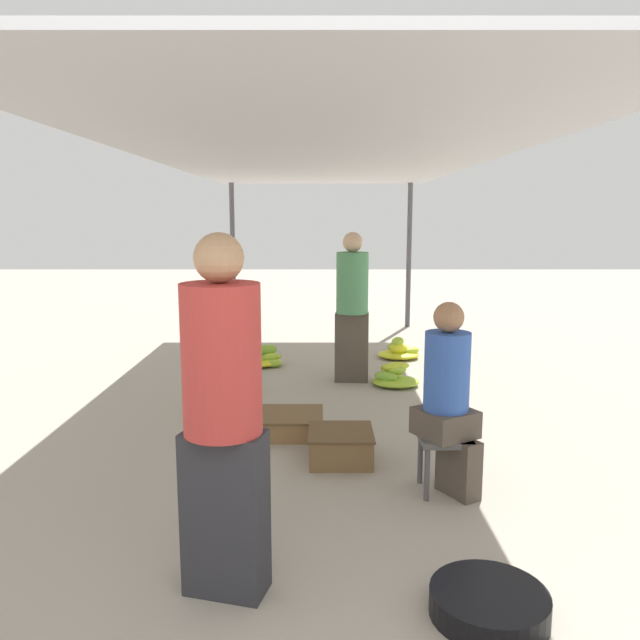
{
  "coord_description": "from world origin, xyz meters",
  "views": [
    {
      "loc": [
        -0.02,
        -1.85,
        1.84
      ],
      "look_at": [
        0.0,
        4.2,
        0.83
      ],
      "focal_mm": 35.0,
      "sensor_mm": 36.0,
      "label": 1
    }
  ],
  "objects_px": {
    "stool": "(443,446)",
    "banana_pile_left_0": "(259,359)",
    "basin_black": "(487,603)",
    "banana_pile_left_1": "(235,384)",
    "crate_mid": "(290,423)",
    "banana_pile_right_0": "(393,377)",
    "crate_near": "(339,446)",
    "banana_pile_right_1": "(398,351)",
    "vendor_foreground": "(221,413)",
    "vendor_seated": "(447,396)",
    "shopper_walking_mid": "(351,305)"
  },
  "relations": [
    {
      "from": "basin_black",
      "to": "vendor_foreground",
      "type": "bearing_deg",
      "value": 170.6
    },
    {
      "from": "vendor_foreground",
      "to": "banana_pile_right_1",
      "type": "distance_m",
      "value": 5.46
    },
    {
      "from": "shopper_walking_mid",
      "to": "crate_near",
      "type": "bearing_deg",
      "value": -94.89
    },
    {
      "from": "stool",
      "to": "crate_mid",
      "type": "xyz_separation_m",
      "value": [
        -1.08,
        1.13,
        -0.23
      ]
    },
    {
      "from": "vendor_seated",
      "to": "stool",
      "type": "bearing_deg",
      "value": 150.03
    },
    {
      "from": "crate_mid",
      "to": "shopper_walking_mid",
      "type": "xyz_separation_m",
      "value": [
        0.6,
        1.74,
        0.78
      ]
    },
    {
      "from": "stool",
      "to": "banana_pile_left_0",
      "type": "height_order",
      "value": "stool"
    },
    {
      "from": "banana_pile_left_0",
      "to": "shopper_walking_mid",
      "type": "bearing_deg",
      "value": -33.83
    },
    {
      "from": "crate_near",
      "to": "basin_black",
      "type": "bearing_deg",
      "value": -71.44
    },
    {
      "from": "banana_pile_left_1",
      "to": "crate_near",
      "type": "bearing_deg",
      "value": -61.28
    },
    {
      "from": "vendor_foreground",
      "to": "banana_pile_left_1",
      "type": "height_order",
      "value": "vendor_foreground"
    },
    {
      "from": "basin_black",
      "to": "banana_pile_left_0",
      "type": "height_order",
      "value": "banana_pile_left_0"
    },
    {
      "from": "banana_pile_right_0",
      "to": "basin_black",
      "type": "bearing_deg",
      "value": -90.43
    },
    {
      "from": "vendor_seated",
      "to": "banana_pile_right_1",
      "type": "bearing_deg",
      "value": 87.14
    },
    {
      "from": "crate_mid",
      "to": "banana_pile_right_1",
      "type": "bearing_deg",
      "value": 65.97
    },
    {
      "from": "stool",
      "to": "basin_black",
      "type": "relative_size",
      "value": 0.72
    },
    {
      "from": "vendor_seated",
      "to": "banana_pile_right_0",
      "type": "relative_size",
      "value": 2.51
    },
    {
      "from": "banana_pile_right_0",
      "to": "crate_near",
      "type": "relative_size",
      "value": 1.05
    },
    {
      "from": "vendor_foreground",
      "to": "banana_pile_right_1",
      "type": "height_order",
      "value": "vendor_foreground"
    },
    {
      "from": "crate_near",
      "to": "crate_mid",
      "type": "height_order",
      "value": "crate_near"
    },
    {
      "from": "banana_pile_left_1",
      "to": "banana_pile_right_0",
      "type": "distance_m",
      "value": 1.71
    },
    {
      "from": "stool",
      "to": "banana_pile_left_0",
      "type": "xyz_separation_m",
      "value": [
        -1.57,
        3.61,
        -0.23
      ]
    },
    {
      "from": "banana_pile_left_1",
      "to": "crate_near",
      "type": "distance_m",
      "value": 2.17
    },
    {
      "from": "banana_pile_right_1",
      "to": "crate_near",
      "type": "xyz_separation_m",
      "value": [
        -0.9,
        -3.51,
        0.03
      ]
    },
    {
      "from": "vendor_seated",
      "to": "banana_pile_left_0",
      "type": "height_order",
      "value": "vendor_seated"
    },
    {
      "from": "basin_black",
      "to": "banana_pile_left_1",
      "type": "bearing_deg",
      "value": 113.87
    },
    {
      "from": "vendor_foreground",
      "to": "banana_pile_left_0",
      "type": "distance_m",
      "value": 4.83
    },
    {
      "from": "banana_pile_left_0",
      "to": "vendor_seated",
      "type": "bearing_deg",
      "value": -66.3
    },
    {
      "from": "banana_pile_left_0",
      "to": "shopper_walking_mid",
      "type": "distance_m",
      "value": 1.54
    },
    {
      "from": "basin_black",
      "to": "banana_pile_left_0",
      "type": "relative_size",
      "value": 0.88
    },
    {
      "from": "crate_near",
      "to": "crate_mid",
      "type": "distance_m",
      "value": 0.72
    },
    {
      "from": "crate_mid",
      "to": "vendor_seated",
      "type": "bearing_deg",
      "value": -46.21
    },
    {
      "from": "crate_near",
      "to": "crate_mid",
      "type": "bearing_deg",
      "value": 123.98
    },
    {
      "from": "vendor_foreground",
      "to": "shopper_walking_mid",
      "type": "xyz_separation_m",
      "value": [
        0.82,
        4.01,
        -0.05
      ]
    },
    {
      "from": "vendor_seated",
      "to": "crate_near",
      "type": "relative_size",
      "value": 2.64
    },
    {
      "from": "banana_pile_right_1",
      "to": "crate_mid",
      "type": "xyz_separation_m",
      "value": [
        -1.3,
        -2.91,
        0.0
      ]
    },
    {
      "from": "crate_mid",
      "to": "banana_pile_right_0",
      "type": "bearing_deg",
      "value": 55.2
    },
    {
      "from": "basin_black",
      "to": "banana_pile_right_1",
      "type": "distance_m",
      "value": 5.39
    },
    {
      "from": "basin_black",
      "to": "banana_pile_right_0",
      "type": "relative_size",
      "value": 1.07
    },
    {
      "from": "banana_pile_left_0",
      "to": "vendor_foreground",
      "type": "bearing_deg",
      "value": -86.63
    },
    {
      "from": "banana_pile_right_0",
      "to": "stool",
      "type": "bearing_deg",
      "value": -89.62
    },
    {
      "from": "banana_pile_left_1",
      "to": "basin_black",
      "type": "bearing_deg",
      "value": -66.13
    },
    {
      "from": "vendor_seated",
      "to": "banana_pile_right_1",
      "type": "distance_m",
      "value": 4.1
    },
    {
      "from": "banana_pile_left_1",
      "to": "banana_pile_right_0",
      "type": "height_order",
      "value": "banana_pile_right_0"
    },
    {
      "from": "basin_black",
      "to": "crate_mid",
      "type": "bearing_deg",
      "value": 112.65
    },
    {
      "from": "vendor_foreground",
      "to": "banana_pile_right_1",
      "type": "relative_size",
      "value": 2.92
    },
    {
      "from": "vendor_foreground",
      "to": "basin_black",
      "type": "bearing_deg",
      "value": -9.4
    },
    {
      "from": "vendor_foreground",
      "to": "stool",
      "type": "bearing_deg",
      "value": 41.14
    },
    {
      "from": "banana_pile_right_0",
      "to": "crate_near",
      "type": "distance_m",
      "value": 2.22
    },
    {
      "from": "crate_near",
      "to": "stool",
      "type": "bearing_deg",
      "value": -38.41
    }
  ]
}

